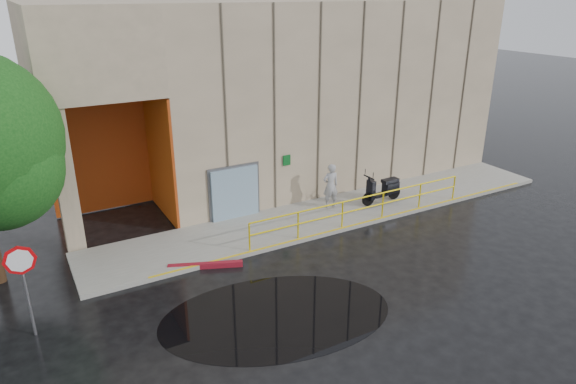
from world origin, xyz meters
name	(u,v)px	position (x,y,z in m)	size (l,w,h in m)	color
ground	(311,295)	(0.00, 0.00, 0.00)	(120.00, 120.00, 0.00)	black
sidewalk	(337,212)	(4.00, 4.50, 0.07)	(20.00, 3.00, 0.15)	gray
building	(283,83)	(5.10, 10.98, 4.21)	(20.00, 10.17, 8.00)	gray
guardrail	(363,209)	(4.25, 3.15, 0.68)	(9.56, 0.06, 1.03)	yellow
person	(331,186)	(3.97, 4.96, 1.06)	(0.67, 0.44, 1.83)	#9D9CA0
scooter	(383,182)	(6.13, 4.33, 1.02)	(1.98, 0.70, 1.52)	black
stop_sign	(22,272)	(-7.27, 1.90, 1.90)	(0.79, 0.11, 2.61)	slate
red_curb	(205,265)	(-2.15, 3.01, 0.09)	(2.40, 0.18, 0.18)	maroon
puddle	(277,315)	(-1.37, -0.41, 0.00)	(6.48, 3.99, 0.01)	black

